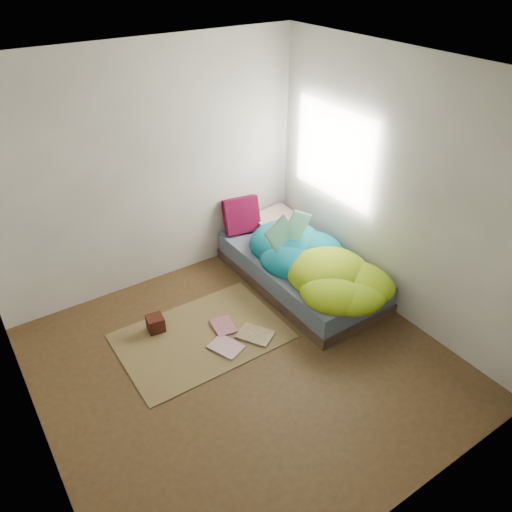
% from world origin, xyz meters
% --- Properties ---
extents(ground, '(3.50, 3.50, 0.00)m').
position_xyz_m(ground, '(0.00, 0.00, 0.00)').
color(ground, '#44311A').
rests_on(ground, ground).
extents(room_walls, '(3.54, 3.54, 2.62)m').
position_xyz_m(room_walls, '(0.01, 0.01, 1.63)').
color(room_walls, '#B4B2AB').
rests_on(room_walls, ground).
extents(bed, '(1.00, 2.00, 0.34)m').
position_xyz_m(bed, '(1.22, 0.72, 0.17)').
color(bed, '#3B2A20').
rests_on(bed, ground).
extents(duvet, '(0.96, 1.84, 0.34)m').
position_xyz_m(duvet, '(1.22, 0.50, 0.51)').
color(duvet, '#08747F').
rests_on(duvet, bed).
extents(rug, '(1.60, 1.10, 0.01)m').
position_xyz_m(rug, '(-0.15, 0.55, 0.01)').
color(rug, brown).
rests_on(rug, ground).
extents(pillow_floral, '(0.60, 0.43, 0.12)m').
position_xyz_m(pillow_floral, '(1.43, 1.53, 0.40)').
color(pillow_floral, '#EDE7CD').
rests_on(pillow_floral, bed).
extents(pillow_magenta, '(0.44, 0.21, 0.42)m').
position_xyz_m(pillow_magenta, '(1.01, 1.61, 0.55)').
color(pillow_magenta, '#4D0524').
rests_on(pillow_magenta, bed).
extents(open_book, '(0.51, 0.14, 0.31)m').
position_xyz_m(open_book, '(1.07, 0.76, 0.83)').
color(open_book, '#2D8930').
rests_on(open_book, duvet).
extents(wooden_box, '(0.18, 0.18, 0.16)m').
position_xyz_m(wooden_box, '(-0.49, 0.89, 0.09)').
color(wooden_box, black).
rests_on(wooden_box, rug).
extents(floor_book_a, '(0.33, 0.37, 0.02)m').
position_xyz_m(floor_book_a, '(-0.14, 0.23, 0.02)').
color(floor_book_a, beige).
rests_on(floor_book_a, rug).
extents(floor_book_b, '(0.26, 0.31, 0.03)m').
position_xyz_m(floor_book_b, '(-0.01, 0.56, 0.03)').
color(floor_book_b, pink).
rests_on(floor_book_b, rug).
extents(floor_book_c, '(0.39, 0.42, 0.03)m').
position_xyz_m(floor_book_c, '(0.19, 0.19, 0.02)').
color(floor_book_c, '#C4B681').
rests_on(floor_book_c, rug).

